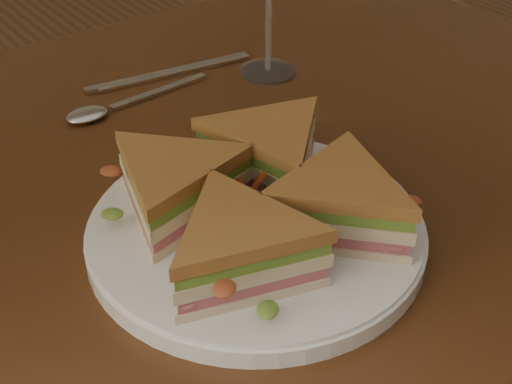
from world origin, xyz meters
TOP-DOWN VIEW (x-y plane):
  - table at (0.00, 0.00)m, footprint 1.20×0.80m
  - plate at (0.02, -0.11)m, footprint 0.29×0.29m
  - sandwich_wedges at (0.02, -0.11)m, footprint 0.30×0.30m
  - crisps_mound at (0.02, -0.11)m, footprint 0.09×0.09m
  - spoon at (0.02, 0.17)m, footprint 0.18×0.03m
  - knife at (0.12, 0.21)m, footprint 0.21×0.04m

SIDE VIEW (x-z plane):
  - table at x=0.00m, z-range 0.28..1.03m
  - knife at x=0.12m, z-range 0.75..0.75m
  - spoon at x=0.02m, z-range 0.75..0.76m
  - plate at x=0.02m, z-range 0.75..0.77m
  - crisps_mound at x=0.02m, z-range 0.77..0.82m
  - sandwich_wedges at x=0.02m, z-range 0.77..0.82m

